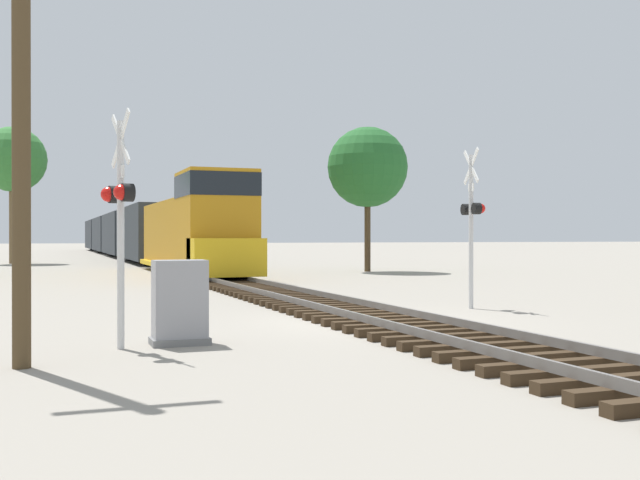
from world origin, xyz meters
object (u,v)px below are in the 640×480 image
at_px(relay_cabinet, 180,303).
at_px(tree_far_right, 368,167).
at_px(freight_train, 124,234).
at_px(crossing_signal_near, 119,207).
at_px(crossing_signal_far, 472,216).
at_px(tree_deep_background, 13,160).
at_px(utility_pole, 21,92).

height_order(relay_cabinet, tree_far_right, tree_far_right).
bearing_deg(freight_train, tree_far_right, -73.70).
height_order(freight_train, crossing_signal_near, freight_train).
xyz_separation_m(freight_train, tree_far_right, (9.51, -32.53, 3.51)).
bearing_deg(crossing_signal_far, relay_cabinet, 123.20).
distance_m(crossing_signal_near, tree_deep_background, 43.58).
distance_m(crossing_signal_near, crossing_signal_far, 10.15).
height_order(utility_pole, tree_far_right, tree_far_right).
distance_m(freight_train, tree_deep_background, 16.62).
relative_size(tree_far_right, tree_deep_background, 0.82).
height_order(crossing_signal_far, utility_pole, utility_pole).
bearing_deg(utility_pole, tree_far_right, 56.69).
relative_size(crossing_signal_far, utility_pole, 0.55).
bearing_deg(utility_pole, freight_train, 83.03).
distance_m(utility_pole, tree_deep_background, 44.73).
bearing_deg(relay_cabinet, freight_train, 85.38).
xyz_separation_m(crossing_signal_far, tree_deep_background, (-12.51, 39.14, 4.74)).
xyz_separation_m(relay_cabinet, tree_far_right, (14.05, 23.64, 4.86)).
distance_m(utility_pole, tree_far_right, 30.21).
xyz_separation_m(crossing_signal_near, utility_pole, (-1.48, -1.38, 1.56)).
bearing_deg(freight_train, crossing_signal_far, -85.92).
relative_size(utility_pole, tree_far_right, 0.98).
relative_size(freight_train, relay_cabinet, 56.30).
xyz_separation_m(relay_cabinet, tree_deep_background, (-4.25, 43.01, 6.44)).
height_order(relay_cabinet, utility_pole, utility_pole).
bearing_deg(tree_deep_background, utility_pole, -87.78).
height_order(freight_train, utility_pole, utility_pole).
relative_size(freight_train, tree_deep_background, 8.71).
height_order(freight_train, tree_far_right, tree_far_right).
relative_size(freight_train, tree_far_right, 10.68).
relative_size(freight_train, utility_pole, 10.95).
xyz_separation_m(crossing_signal_far, relay_cabinet, (-8.27, -3.87, -1.70)).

